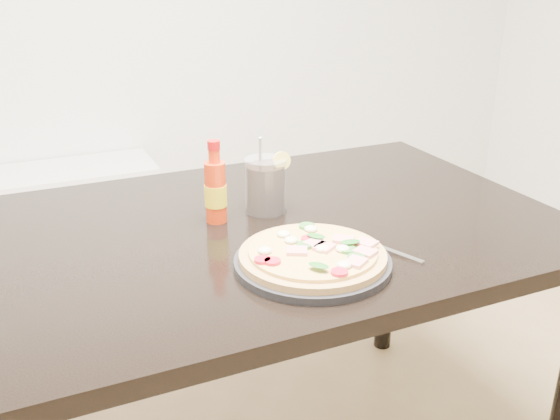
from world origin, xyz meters
name	(u,v)px	position (x,y,z in m)	size (l,w,h in m)	color
dining_table	(259,257)	(-0.17, 0.66, 0.67)	(1.40, 0.90, 0.75)	black
plate	(312,262)	(-0.15, 0.42, 0.76)	(0.31, 0.31, 0.02)	black
pizza	(314,254)	(-0.15, 0.42, 0.78)	(0.29, 0.29, 0.03)	tan
hot_sauce_bottle	(216,190)	(-0.25, 0.72, 0.83)	(0.06, 0.06, 0.19)	red
cola_cup	(266,186)	(-0.12, 0.73, 0.81)	(0.10, 0.10, 0.19)	black
fork	(382,248)	(0.02, 0.43, 0.75)	(0.08, 0.18, 0.00)	silver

